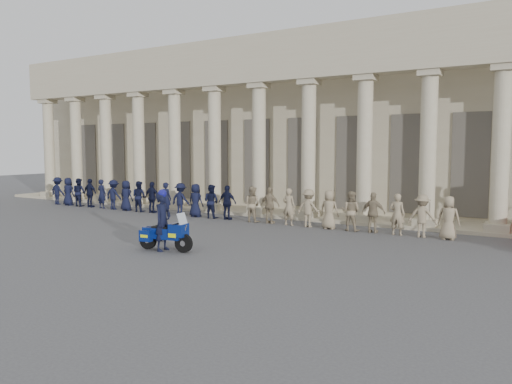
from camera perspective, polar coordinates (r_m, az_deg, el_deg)
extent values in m
plane|color=#4A4A4C|center=(16.88, -9.92, -6.16)|extent=(90.00, 90.00, 0.00)
cube|color=tan|center=(29.57, 9.57, 7.41)|extent=(40.00, 10.00, 9.00)
cube|color=tan|center=(24.11, 3.97, -2.54)|extent=(40.00, 2.60, 0.15)
cube|color=tan|center=(23.45, 3.15, 13.72)|extent=(35.80, 1.00, 1.00)
cube|color=tan|center=(23.64, 3.16, 16.35)|extent=(35.80, 1.00, 1.20)
cube|color=tan|center=(34.66, -22.40, -0.21)|extent=(0.90, 0.90, 0.30)
cylinder|color=tan|center=(34.53, -22.56, 4.67)|extent=(0.64, 0.64, 5.60)
cube|color=tan|center=(34.65, -22.73, 9.51)|extent=(0.85, 0.85, 0.24)
cube|color=tan|center=(32.61, -19.68, -0.43)|extent=(0.90, 0.90, 0.30)
cylinder|color=tan|center=(32.47, -19.84, 4.76)|extent=(0.64, 0.64, 5.60)
cube|color=tan|center=(32.60, -19.99, 9.90)|extent=(0.85, 0.85, 0.24)
cube|color=tan|center=(30.64, -16.61, -0.68)|extent=(0.90, 0.90, 0.30)
cylinder|color=tan|center=(30.50, -16.75, 4.84)|extent=(0.64, 0.64, 5.60)
cube|color=tan|center=(30.63, -16.89, 10.31)|extent=(0.85, 0.85, 0.24)
cube|color=tan|center=(28.78, -13.12, -0.96)|extent=(0.90, 0.90, 0.30)
cylinder|color=tan|center=(28.62, -13.24, 4.92)|extent=(0.64, 0.64, 5.60)
cube|color=tan|center=(28.77, -13.36, 10.74)|extent=(0.85, 0.85, 0.24)
cube|color=tan|center=(27.03, -9.17, -1.28)|extent=(0.90, 0.90, 0.30)
cylinder|color=tan|center=(26.87, -9.26, 4.98)|extent=(0.64, 0.64, 5.60)
cube|color=tan|center=(27.02, -9.35, 11.19)|extent=(0.85, 0.85, 0.24)
cube|color=tan|center=(25.43, -4.70, -1.63)|extent=(0.90, 0.90, 0.30)
cylinder|color=tan|center=(25.26, -4.75, 5.03)|extent=(0.64, 0.64, 5.60)
cube|color=tan|center=(25.42, -4.80, 11.62)|extent=(0.85, 0.85, 0.24)
cube|color=tan|center=(24.01, 0.33, -2.01)|extent=(0.90, 0.90, 0.30)
cylinder|color=tan|center=(23.83, 0.34, 5.04)|extent=(0.64, 0.64, 5.60)
cube|color=tan|center=(24.00, 0.34, 12.03)|extent=(0.85, 0.85, 0.24)
cube|color=tan|center=(22.80, 5.96, -2.42)|extent=(0.90, 0.90, 0.30)
cylinder|color=tan|center=(22.60, 6.02, 5.01)|extent=(0.64, 0.64, 5.60)
cube|color=tan|center=(22.79, 6.10, 12.37)|extent=(0.85, 0.85, 0.24)
cube|color=tan|center=(21.83, 12.15, -2.85)|extent=(0.90, 0.90, 0.30)
cylinder|color=tan|center=(21.62, 12.29, 4.92)|extent=(0.64, 0.64, 5.60)
cube|color=tan|center=(21.82, 12.44, 12.61)|extent=(0.85, 0.85, 0.24)
cube|color=tan|center=(21.14, 18.83, -3.26)|extent=(0.90, 0.90, 0.30)
cylinder|color=tan|center=(20.92, 19.07, 4.76)|extent=(0.64, 0.64, 5.60)
cube|color=tan|center=(21.12, 19.30, 12.70)|extent=(0.85, 0.85, 0.24)
cube|color=tan|center=(20.75, 25.87, -3.66)|extent=(0.90, 0.90, 0.30)
cylinder|color=tan|center=(20.53, 26.19, 4.51)|extent=(0.64, 0.64, 5.60)
cube|color=tan|center=(20.74, 26.52, 12.60)|extent=(0.85, 0.85, 0.24)
cube|color=black|center=(34.77, -18.56, 3.65)|extent=(1.30, 0.12, 4.20)
cube|color=black|center=(32.83, -15.62, 3.65)|extent=(1.30, 0.12, 4.20)
cube|color=black|center=(30.99, -12.32, 3.65)|extent=(1.30, 0.12, 4.20)
cube|color=black|center=(29.26, -8.62, 3.63)|extent=(1.30, 0.12, 4.20)
cube|color=black|center=(27.67, -4.47, 3.59)|extent=(1.30, 0.12, 4.20)
cube|color=black|center=(26.24, 0.16, 3.52)|extent=(1.30, 0.12, 4.20)
cube|color=black|center=(25.00, 5.28, 3.42)|extent=(1.30, 0.12, 4.20)
cube|color=black|center=(23.97, 10.89, 3.28)|extent=(1.30, 0.12, 4.20)
cube|color=black|center=(23.20, 16.93, 3.09)|extent=(1.30, 0.12, 4.20)
cube|color=black|center=(22.70, 23.31, 2.86)|extent=(1.30, 0.12, 4.20)
imported|color=black|center=(30.94, -21.71, 0.13)|extent=(1.02, 0.58, 1.57)
imported|color=black|center=(30.22, -20.67, 0.05)|extent=(0.77, 0.50, 1.57)
imported|color=black|center=(29.51, -19.57, -0.03)|extent=(0.76, 0.60, 1.57)
imported|color=black|center=(28.81, -18.42, -0.11)|extent=(0.92, 0.38, 1.57)
imported|color=black|center=(28.12, -17.22, -0.20)|extent=(0.57, 0.38, 1.57)
imported|color=black|center=(27.45, -15.95, -0.30)|extent=(1.02, 0.58, 1.57)
imported|color=black|center=(26.79, -14.62, -0.39)|extent=(0.77, 0.50, 1.57)
imported|color=black|center=(26.14, -13.23, -0.50)|extent=(0.76, 0.60, 1.57)
imported|color=black|center=(25.51, -11.76, -0.60)|extent=(0.92, 0.38, 1.57)
imported|color=black|center=(24.90, -10.22, -0.71)|extent=(0.57, 0.38, 1.57)
imported|color=black|center=(24.31, -8.61, -0.83)|extent=(1.02, 0.58, 1.57)
imported|color=black|center=(23.74, -6.92, -0.95)|extent=(0.77, 0.50, 1.57)
imported|color=black|center=(23.19, -5.14, -1.08)|extent=(0.76, 0.60, 1.57)
imported|color=black|center=(22.66, -3.28, -1.21)|extent=(0.92, 0.38, 1.57)
imported|color=gray|center=(21.95, -0.46, -1.41)|extent=(0.76, 0.60, 1.57)
imported|color=gray|center=(21.49, 1.62, -1.55)|extent=(0.92, 0.38, 1.57)
imported|color=gray|center=(21.06, 3.78, -1.70)|extent=(0.57, 0.38, 1.57)
imported|color=gray|center=(20.66, 6.03, -1.85)|extent=(1.02, 0.58, 1.57)
imported|color=gray|center=(20.29, 8.36, -2.00)|extent=(0.77, 0.50, 1.57)
imported|color=gray|center=(19.96, 10.78, -2.15)|extent=(0.76, 0.60, 1.57)
imported|color=gray|center=(19.66, 13.27, -2.31)|extent=(0.92, 0.38, 1.57)
imported|color=gray|center=(19.40, 15.84, -2.46)|extent=(0.57, 0.38, 1.57)
imported|color=gray|center=(19.19, 18.47, -2.62)|extent=(1.02, 0.58, 1.57)
imported|color=gray|center=(19.01, 21.15, -2.77)|extent=(0.77, 0.50, 1.57)
cylinder|color=black|center=(15.81, -8.27, -5.81)|extent=(0.60, 0.20, 0.59)
cylinder|color=black|center=(16.55, -12.25, -5.38)|extent=(0.60, 0.20, 0.59)
cube|color=navy|center=(16.10, -10.19, -4.70)|extent=(1.07, 0.51, 0.34)
cube|color=navy|center=(15.83, -8.84, -4.32)|extent=(0.55, 0.53, 0.40)
cube|color=silver|center=(15.87, -8.83, -5.05)|extent=(0.23, 0.29, 0.11)
cube|color=#B2BFCC|center=(15.70, -8.39, -3.26)|extent=(0.24, 0.43, 0.48)
cube|color=black|center=(16.17, -10.73, -4.02)|extent=(0.62, 0.38, 0.09)
cube|color=navy|center=(16.47, -12.14, -4.26)|extent=(0.35, 0.34, 0.20)
cube|color=navy|center=(16.21, -12.47, -4.90)|extent=(0.43, 0.25, 0.36)
cube|color=#D5E10B|center=(16.21, -12.47, -4.90)|extent=(0.30, 0.25, 0.09)
cube|color=navy|center=(16.67, -11.30, -4.60)|extent=(0.43, 0.25, 0.36)
cube|color=#D5E10B|center=(16.67, -11.30, -4.60)|extent=(0.30, 0.25, 0.09)
cylinder|color=silver|center=(16.58, -11.05, -5.44)|extent=(0.55, 0.16, 0.09)
cylinder|color=black|center=(15.80, -8.85, -3.55)|extent=(0.11, 0.63, 0.03)
imported|color=black|center=(16.12, -10.61, -3.32)|extent=(0.53, 0.74, 1.88)
sphere|color=navy|center=(16.01, -10.66, -0.18)|extent=(0.28, 0.28, 0.28)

